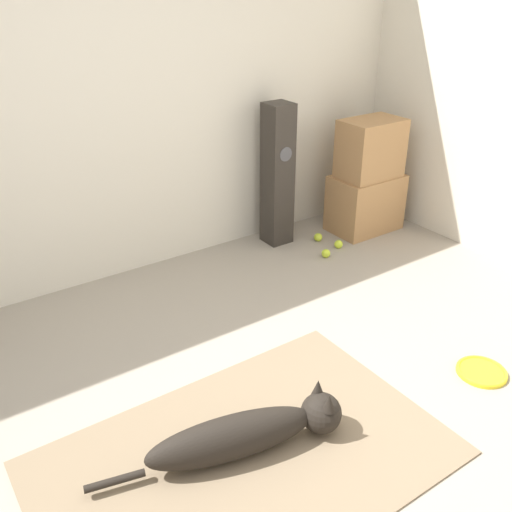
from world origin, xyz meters
The scene contains 11 objects.
ground_plane centered at (0.00, 0.00, 0.00)m, with size 12.00×12.00×0.00m, color #9E9384.
wall_back centered at (0.00, 2.10, 1.27)m, with size 8.00×0.06×2.55m.
area_rug centered at (-0.07, 0.12, 0.01)m, with size 1.81×1.17×0.01m.
dog centered at (-0.03, 0.14, 0.12)m, with size 1.16×0.38×0.25m.
frisbee centered at (1.32, -0.11, 0.01)m, with size 0.27×0.27×0.03m.
cardboard_box_lower centered at (2.13, 1.64, 0.23)m, with size 0.57×0.37×0.46m.
cardboard_box_upper centered at (2.12, 1.63, 0.69)m, with size 0.49×0.32×0.46m.
floor_speaker centered at (1.39, 1.87, 0.55)m, with size 0.19×0.20×1.10m.
tennis_ball_by_boxes centered at (1.66, 1.67, 0.03)m, with size 0.07×0.07×0.07m.
tennis_ball_near_speaker centered at (1.71, 1.48, 0.03)m, with size 0.07×0.07×0.07m.
tennis_ball_loose_on_carpet centered at (1.53, 1.42, 0.03)m, with size 0.07×0.07×0.07m.
Camera 1 is at (-1.09, -1.45, 1.99)m, focal length 40.00 mm.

